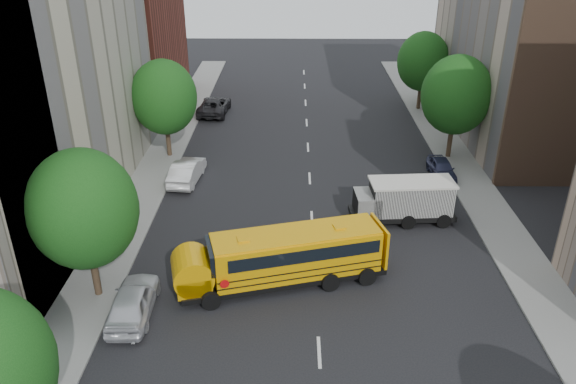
{
  "coord_description": "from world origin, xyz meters",
  "views": [
    {
      "loc": [
        -1.16,
        -26.94,
        17.43
      ],
      "look_at": [
        -1.49,
        2.0,
        2.89
      ],
      "focal_mm": 35.0,
      "sensor_mm": 36.0,
      "label": 1
    }
  ],
  "objects_px": {
    "school_bus": "(281,256)",
    "parked_car_1": "(187,171)",
    "parked_car_0": "(133,301)",
    "parked_car_4": "(442,168)",
    "street_tree_5": "(423,62)",
    "street_tree_1": "(83,209)",
    "safari_truck": "(404,200)",
    "street_tree_2": "(164,97)",
    "parked_car_2": "(214,106)",
    "street_tree_4": "(456,95)"
  },
  "relations": [
    {
      "from": "school_bus",
      "to": "parked_car_1",
      "type": "relative_size",
      "value": 2.24
    },
    {
      "from": "parked_car_0",
      "to": "parked_car_4",
      "type": "distance_m",
      "value": 24.33
    },
    {
      "from": "school_bus",
      "to": "parked_car_4",
      "type": "bearing_deg",
      "value": 34.22
    },
    {
      "from": "school_bus",
      "to": "parked_car_1",
      "type": "distance_m",
      "value": 14.16
    },
    {
      "from": "street_tree_5",
      "to": "parked_car_0",
      "type": "xyz_separation_m",
      "value": [
        -19.8,
        -31.51,
        -3.9
      ]
    },
    {
      "from": "street_tree_1",
      "to": "safari_truck",
      "type": "bearing_deg",
      "value": 25.24
    },
    {
      "from": "parked_car_1",
      "to": "street_tree_2",
      "type": "bearing_deg",
      "value": -58.86
    },
    {
      "from": "school_bus",
      "to": "parked_car_2",
      "type": "height_order",
      "value": "school_bus"
    },
    {
      "from": "school_bus",
      "to": "parked_car_4",
      "type": "xyz_separation_m",
      "value": [
        11.4,
        13.25,
        -1.01
      ]
    },
    {
      "from": "street_tree_2",
      "to": "street_tree_5",
      "type": "xyz_separation_m",
      "value": [
        22.0,
        12.0,
        -0.12
      ]
    },
    {
      "from": "street_tree_5",
      "to": "parked_car_4",
      "type": "xyz_separation_m",
      "value": [
        -1.4,
        -15.6,
        -4.04
      ]
    },
    {
      "from": "parked_car_1",
      "to": "parked_car_2",
      "type": "xyz_separation_m",
      "value": [
        0.0,
        15.09,
        -0.01
      ]
    },
    {
      "from": "parked_car_0",
      "to": "parked_car_4",
      "type": "relative_size",
      "value": 1.21
    },
    {
      "from": "street_tree_4",
      "to": "parked_car_1",
      "type": "xyz_separation_m",
      "value": [
        -19.8,
        -4.56,
        -4.28
      ]
    },
    {
      "from": "street_tree_2",
      "to": "street_tree_5",
      "type": "distance_m",
      "value": 25.06
    },
    {
      "from": "street_tree_4",
      "to": "street_tree_5",
      "type": "relative_size",
      "value": 1.08
    },
    {
      "from": "parked_car_2",
      "to": "parked_car_1",
      "type": "bearing_deg",
      "value": 93.2
    },
    {
      "from": "street_tree_5",
      "to": "parked_car_2",
      "type": "height_order",
      "value": "street_tree_5"
    },
    {
      "from": "street_tree_2",
      "to": "parked_car_2",
      "type": "distance_m",
      "value": 11.49
    },
    {
      "from": "street_tree_1",
      "to": "parked_car_2",
      "type": "relative_size",
      "value": 1.4
    },
    {
      "from": "street_tree_1",
      "to": "parked_car_1",
      "type": "distance_m",
      "value": 14.24
    },
    {
      "from": "parked_car_4",
      "to": "parked_car_2",
      "type": "bearing_deg",
      "value": 140.98
    },
    {
      "from": "parked_car_1",
      "to": "street_tree_4",
      "type": "bearing_deg",
      "value": -161.67
    },
    {
      "from": "street_tree_4",
      "to": "parked_car_4",
      "type": "relative_size",
      "value": 2.07
    },
    {
      "from": "street_tree_5",
      "to": "parked_car_0",
      "type": "distance_m",
      "value": 37.41
    },
    {
      "from": "safari_truck",
      "to": "parked_car_1",
      "type": "xyz_separation_m",
      "value": [
        -14.44,
        5.6,
        -0.64
      ]
    },
    {
      "from": "parked_car_0",
      "to": "parked_car_2",
      "type": "relative_size",
      "value": 0.84
    },
    {
      "from": "school_bus",
      "to": "street_tree_5",
      "type": "bearing_deg",
      "value": 51.01
    },
    {
      "from": "street_tree_2",
      "to": "street_tree_5",
      "type": "bearing_deg",
      "value": 28.61
    },
    {
      "from": "street_tree_2",
      "to": "school_bus",
      "type": "height_order",
      "value": "street_tree_2"
    },
    {
      "from": "street_tree_1",
      "to": "safari_truck",
      "type": "distance_m",
      "value": 18.73
    },
    {
      "from": "safari_truck",
      "to": "parked_car_2",
      "type": "xyz_separation_m",
      "value": [
        -14.44,
        20.69,
        -0.66
      ]
    },
    {
      "from": "school_bus",
      "to": "street_tree_2",
      "type": "bearing_deg",
      "value": 103.58
    },
    {
      "from": "parked_car_1",
      "to": "street_tree_5",
      "type": "bearing_deg",
      "value": -134.73
    },
    {
      "from": "safari_truck",
      "to": "parked_car_1",
      "type": "bearing_deg",
      "value": 154.77
    },
    {
      "from": "parked_car_4",
      "to": "street_tree_4",
      "type": "bearing_deg",
      "value": 67.22
    },
    {
      "from": "parked_car_0",
      "to": "street_tree_2",
      "type": "bearing_deg",
      "value": -85.19
    },
    {
      "from": "street_tree_5",
      "to": "parked_car_4",
      "type": "height_order",
      "value": "street_tree_5"
    },
    {
      "from": "street_tree_1",
      "to": "street_tree_2",
      "type": "height_order",
      "value": "street_tree_1"
    },
    {
      "from": "street_tree_2",
      "to": "school_bus",
      "type": "relative_size",
      "value": 0.71
    },
    {
      "from": "street_tree_2",
      "to": "safari_truck",
      "type": "height_order",
      "value": "street_tree_2"
    },
    {
      "from": "parked_car_0",
      "to": "street_tree_1",
      "type": "bearing_deg",
      "value": -36.02
    },
    {
      "from": "safari_truck",
      "to": "parked_car_2",
      "type": "distance_m",
      "value": 25.23
    },
    {
      "from": "street_tree_1",
      "to": "parked_car_2",
      "type": "xyz_separation_m",
      "value": [
        2.2,
        28.53,
        -4.17
      ]
    },
    {
      "from": "street_tree_4",
      "to": "school_bus",
      "type": "distance_m",
      "value": 21.43
    },
    {
      "from": "school_bus",
      "to": "parked_car_0",
      "type": "height_order",
      "value": "school_bus"
    },
    {
      "from": "street_tree_5",
      "to": "street_tree_2",
      "type": "bearing_deg",
      "value": -151.39
    },
    {
      "from": "parked_car_1",
      "to": "street_tree_1",
      "type": "bearing_deg",
      "value": 86.07
    },
    {
      "from": "street_tree_1",
      "to": "safari_truck",
      "type": "height_order",
      "value": "street_tree_1"
    },
    {
      "from": "school_bus",
      "to": "parked_car_1",
      "type": "bearing_deg",
      "value": 104.61
    }
  ]
}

